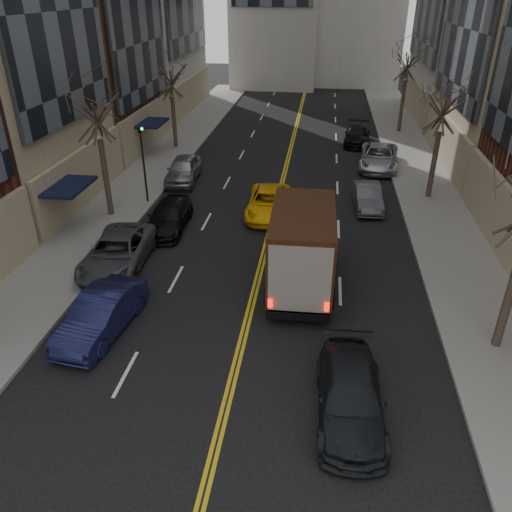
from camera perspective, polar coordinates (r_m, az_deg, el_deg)
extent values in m
cube|color=slate|center=(34.59, -12.14, 9.30)|extent=(4.00, 66.00, 0.15)
cube|color=slate|center=(33.34, 18.83, 7.67)|extent=(4.00, 66.00, 0.15)
cube|color=black|center=(26.49, -20.89, 7.43)|extent=(2.00, 3.00, 0.15)
cube|color=black|center=(27.28, -22.19, 5.39)|extent=(0.20, 3.00, 2.50)
cube|color=black|center=(37.89, -12.03, 14.67)|extent=(2.00, 3.00, 0.15)
cube|color=black|center=(38.45, -13.17, 13.12)|extent=(0.20, 3.00, 2.50)
cylinder|color=#382D23|center=(27.72, -16.77, 8.51)|extent=(0.30, 0.30, 4.05)
cylinder|color=#382D23|center=(39.47, -9.33, 14.84)|extent=(0.30, 0.30, 3.69)
cylinder|color=#382D23|center=(18.44, 26.98, -4.13)|extent=(0.30, 0.30, 3.96)
cylinder|color=#382D23|center=(30.82, 19.62, 9.78)|extent=(0.30, 0.30, 3.78)
cylinder|color=#382D23|center=(45.10, 16.34, 16.11)|extent=(0.30, 0.30, 4.14)
cylinder|color=black|center=(28.99, -12.65, 9.63)|extent=(0.12, 0.12, 3.80)
imported|color=black|center=(28.34, -13.16, 14.12)|extent=(0.15, 0.18, 0.90)
sphere|color=#0CE526|center=(28.21, -12.92, 13.98)|extent=(0.14, 0.14, 0.14)
cube|color=black|center=(20.95, 5.15, -1.85)|extent=(2.36, 6.54, 0.30)
cube|color=black|center=(22.60, 5.47, 3.42)|extent=(2.42, 1.77, 2.13)
cube|color=black|center=(19.75, 5.28, 1.01)|extent=(2.53, 5.02, 3.05)
cube|color=black|center=(18.32, 4.81, -6.79)|extent=(2.34, 0.23, 0.30)
cube|color=red|center=(18.09, 1.64, -5.45)|extent=(0.18, 0.06, 0.36)
cube|color=red|center=(18.07, 8.10, -5.81)|extent=(0.18, 0.06, 0.36)
cube|color=gold|center=(19.58, 1.73, 2.85)|extent=(0.06, 0.91, 0.91)
cube|color=gold|center=(19.56, 8.99, 2.46)|extent=(0.06, 0.91, 0.91)
cylinder|color=black|center=(22.89, 2.33, 0.85)|extent=(0.30, 0.98, 0.97)
cylinder|color=black|center=(22.88, 8.32, 0.52)|extent=(0.30, 0.98, 0.97)
cylinder|color=black|center=(19.57, 1.45, -4.39)|extent=(0.30, 0.98, 0.97)
cylinder|color=black|center=(19.55, 8.48, -4.77)|extent=(0.30, 0.98, 0.97)
imported|color=black|center=(15.21, 10.72, -15.45)|extent=(2.07, 4.78, 1.37)
cube|color=black|center=(15.36, 10.82, -12.21)|extent=(0.13, 0.04, 0.09)
cube|color=blue|center=(15.33, 10.83, -12.29)|extent=(0.10, 0.01, 0.06)
imported|color=#FFBC0A|center=(27.35, 1.48, 6.11)|extent=(2.39, 4.97, 1.37)
imported|color=black|center=(20.86, 3.11, -0.84)|extent=(0.57, 0.74, 1.80)
imported|color=#121439|center=(18.83, -17.28, -6.40)|extent=(2.13, 4.69, 1.49)
imported|color=#484C50|center=(22.87, -15.56, 0.42)|extent=(2.78, 5.45, 1.48)
imported|color=black|center=(26.06, -9.97, 4.45)|extent=(2.01, 4.65, 1.33)
imported|color=#929699|center=(32.59, -8.32, 9.76)|extent=(2.07, 4.64, 1.55)
imported|color=#4B4F53|center=(28.91, 12.62, 6.63)|extent=(1.61, 4.05, 1.31)
imported|color=#B6B9BE|center=(35.83, 13.86, 10.93)|extent=(3.07, 5.68, 1.51)
imported|color=black|center=(41.35, 11.49, 13.42)|extent=(2.31, 4.92, 1.39)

